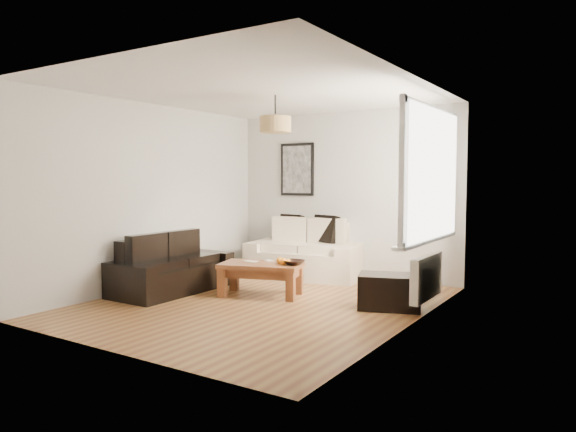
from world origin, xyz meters
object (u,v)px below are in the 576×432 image
Objects in this scene: loveseat_cream at (305,250)px; coffee_table at (261,279)px; sofa_leather at (172,265)px; ottoman at (390,292)px.

coffee_table is at bearing -93.32° from loveseat_cream.
sofa_leather is at bearing -128.35° from loveseat_cream.
ottoman is at bearing 8.14° from coffee_table.
sofa_leather reaches higher than ottoman.
ottoman is (1.89, -1.21, -0.22)m from loveseat_cream.
loveseat_cream is at bearing 97.24° from coffee_table.
ottoman is (1.70, 0.24, -0.01)m from coffee_table.
loveseat_cream reaches higher than ottoman.
coffee_table is at bearing -69.55° from sofa_leather.
loveseat_cream is 2.13m from sofa_leather.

